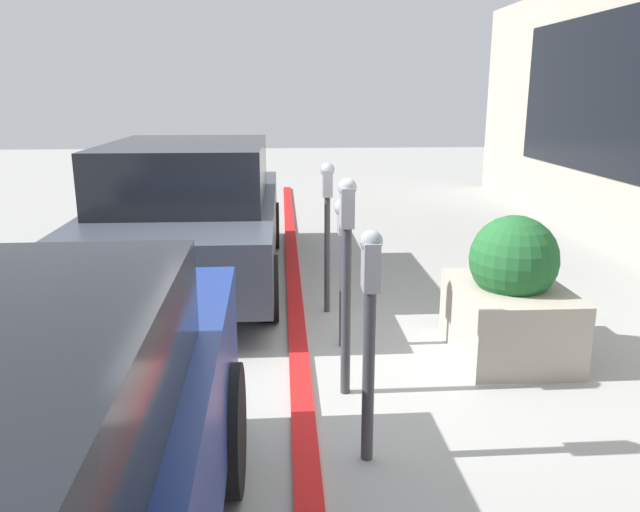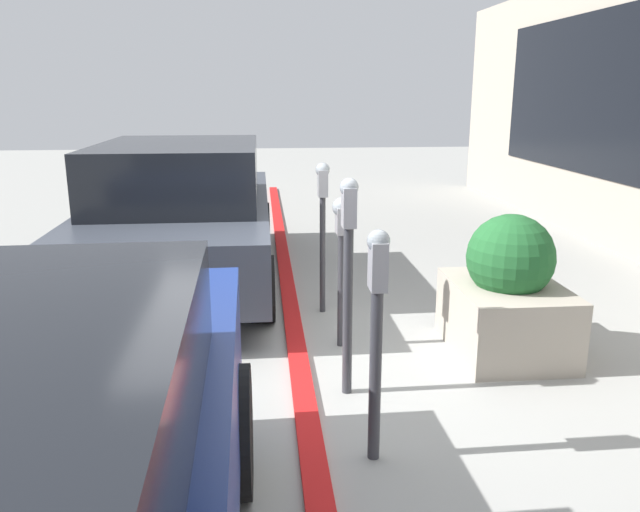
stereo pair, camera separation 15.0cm
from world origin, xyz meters
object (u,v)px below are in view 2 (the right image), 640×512
parking_meter_second (348,258)px  parked_car_middle (183,212)px  parking_meter_nearest (377,315)px  parking_meter_middle (341,238)px  planter_box (507,295)px  parking_meter_fourth (323,207)px

parking_meter_second → parked_car_middle: 3.26m
parking_meter_nearest → parking_meter_middle: parking_meter_nearest is taller
parking_meter_second → parking_meter_middle: size_ratio=1.21×
parking_meter_middle → planter_box: size_ratio=1.10×
planter_box → parked_car_middle: parked_car_middle is taller
parking_meter_second → parked_car_middle: parked_car_middle is taller
parking_meter_middle → parking_meter_fourth: size_ratio=0.87×
parking_meter_middle → parked_car_middle: 2.56m
parked_car_middle → parking_meter_fourth: bearing=-129.0°
parking_meter_fourth → planter_box: (-1.12, -1.42, -0.56)m
planter_box → parking_meter_nearest: bearing=136.7°
parking_meter_middle → parked_car_middle: (2.05, 1.53, -0.14)m
parking_meter_nearest → planter_box: bearing=-43.3°
planter_box → parked_car_middle: size_ratio=0.25×
parking_meter_middle → parking_meter_second: bearing=175.8°
parking_meter_second → parking_meter_fourth: size_ratio=1.06×
parking_meter_nearest → parked_car_middle: parked_car_middle is taller
parked_car_middle → planter_box: bearing=-128.7°
parking_meter_fourth → parked_car_middle: bearing=51.1°
parking_meter_nearest → parked_car_middle: 4.05m
parking_meter_fourth → parked_car_middle: size_ratio=0.32×
parking_meter_nearest → parking_meter_second: size_ratio=0.89×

